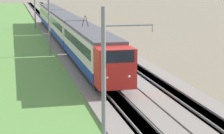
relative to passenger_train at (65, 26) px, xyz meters
name	(u,v)px	position (x,y,z in m)	size (l,w,h in m)	color
ballast_main	(64,42)	(1.22, 0.00, -2.31)	(240.00, 4.40, 0.30)	gray
ballast_adjacent	(95,41)	(1.22, -4.57, -2.31)	(240.00, 4.40, 0.30)	gray
track_main	(64,42)	(1.22, 0.00, -2.30)	(240.00, 1.57, 0.45)	#4C4238
track_adjacent	(95,41)	(1.22, -4.57, -2.30)	(240.00, 1.57, 0.45)	#4C4238
grass_verge	(14,44)	(1.22, 7.02, -2.40)	(240.00, 11.78, 0.12)	#5B8E42
passenger_train	(65,26)	(0.00, 0.00, 0.00)	(62.49, 2.89, 5.23)	red
catenary_mast_near	(105,82)	(-40.72, 2.92, 1.38)	(0.22, 2.56, 7.42)	slate
catenary_mast_mid	(50,22)	(-10.25, 2.92, 1.50)	(0.22, 2.56, 7.65)	slate
catenary_mast_far	(35,7)	(20.23, 2.92, 1.55)	(0.22, 2.56, 7.74)	slate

